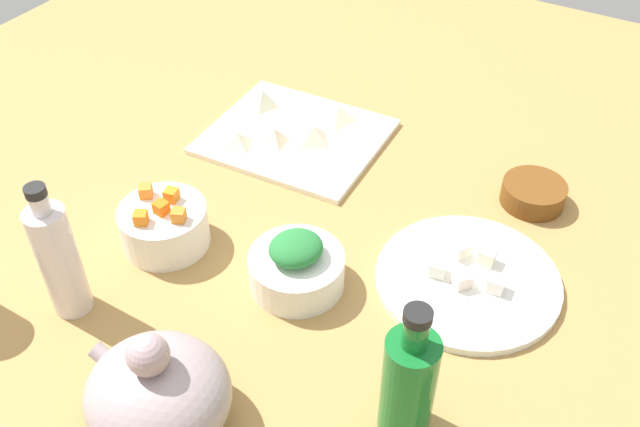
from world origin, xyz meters
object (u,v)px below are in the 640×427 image
(cutting_board, at_px, (295,137))
(plate_tofu, at_px, (468,280))
(bottle_2, at_px, (59,259))
(bowl_greens, at_px, (297,270))
(bottle_1, at_px, (409,383))
(teapot, at_px, (161,395))
(bowl_carrots, at_px, (164,226))
(bowl_small_side, at_px, (533,193))

(cutting_board, height_order, plate_tofu, plate_tofu)
(cutting_board, relative_size, bottle_2, 1.42)
(bowl_greens, height_order, bottle_1, bottle_1)
(bowl_greens, relative_size, teapot, 0.73)
(plate_tofu, xyz_separation_m, bowl_greens, (0.20, 0.12, 0.02))
(bowl_carrots, bearing_deg, teapot, 129.63)
(cutting_board, relative_size, bowl_carrots, 2.29)
(bowl_carrots, xyz_separation_m, bottle_2, (0.03, 0.16, 0.06))
(bowl_greens, bearing_deg, teapot, 87.03)
(cutting_board, relative_size, bottle_1, 1.48)
(bowl_small_side, distance_m, bottle_2, 0.69)
(cutting_board, xyz_separation_m, bowl_carrots, (0.03, 0.32, 0.03))
(plate_tofu, distance_m, bottle_1, 0.26)
(bottle_2, bearing_deg, bowl_carrots, -100.04)
(bowl_greens, height_order, bottle_2, bottle_2)
(bowl_carrots, relative_size, teapot, 0.70)
(plate_tofu, xyz_separation_m, bowl_carrots, (0.41, 0.15, 0.03))
(plate_tofu, bearing_deg, bottle_1, 94.19)
(bowl_carrots, bearing_deg, bottle_1, 166.95)
(cutting_board, bearing_deg, bottle_1, 134.18)
(cutting_board, distance_m, bowl_carrots, 0.32)
(cutting_board, distance_m, teapot, 0.58)
(bowl_greens, distance_m, bowl_small_side, 0.40)
(bowl_small_side, xyz_separation_m, teapot, (0.24, 0.59, 0.04))
(bowl_carrots, relative_size, bottle_2, 0.62)
(bowl_greens, distance_m, bottle_2, 0.31)
(bowl_greens, bearing_deg, bowl_small_side, -124.18)
(plate_tofu, bearing_deg, bowl_carrots, 19.52)
(teapot, bearing_deg, bowl_carrots, -50.37)
(bottle_1, bearing_deg, plate_tofu, -85.81)
(bottle_2, bearing_deg, bottle_1, -172.58)
(bowl_greens, height_order, teapot, teapot)
(bowl_carrots, distance_m, bottle_1, 0.44)
(cutting_board, xyz_separation_m, bowl_greens, (-0.18, 0.29, 0.02))
(teapot, distance_m, bottle_1, 0.27)
(plate_tofu, relative_size, teapot, 1.41)
(bowl_greens, xyz_separation_m, bowl_carrots, (0.21, 0.03, 0.01))
(bowl_small_side, distance_m, bottle_1, 0.46)
(plate_tofu, relative_size, bottle_2, 1.24)
(cutting_board, xyz_separation_m, plate_tofu, (-0.38, 0.17, 0.00))
(bottle_2, bearing_deg, plate_tofu, -145.25)
(bottle_2, bearing_deg, bowl_greens, -141.90)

